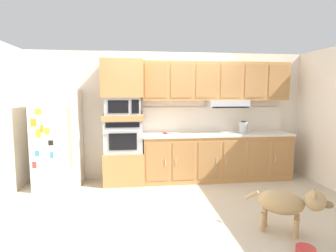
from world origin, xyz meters
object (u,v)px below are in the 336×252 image
at_px(microwave, 123,106).
at_px(refrigerator, 58,139).
at_px(screwdriver, 166,133).
at_px(dog_food_bowl, 306,250).
at_px(dog, 288,203).
at_px(built_in_oven, 124,136).
at_px(electric_kettle, 243,127).

bearing_deg(microwave, refrigerator, -176.68).
height_order(screwdriver, dog_food_bowl, screwdriver).
bearing_deg(dog, dog_food_bowl, -60.02).
xyz_separation_m(refrigerator, microwave, (1.17, 0.07, 0.58)).
bearing_deg(dog_food_bowl, built_in_oven, 127.70).
distance_m(microwave, dog, 3.17).
height_order(electric_kettle, dog, electric_kettle).
bearing_deg(dog, electric_kettle, 116.15).
xyz_separation_m(dog, dog_food_bowl, (-0.03, -0.42, -0.35)).
distance_m(refrigerator, screwdriver, 1.97).
relative_size(dog, dog_food_bowl, 4.24).
bearing_deg(screwdriver, dog, -60.95).
height_order(built_in_oven, dog, built_in_oven).
bearing_deg(microwave, dog, -46.98).
bearing_deg(built_in_oven, electric_kettle, -1.17).
distance_m(built_in_oven, dog, 3.03).
relative_size(screwdriver, electric_kettle, 0.70).
bearing_deg(microwave, electric_kettle, -1.17).
relative_size(screwdriver, dog_food_bowl, 0.84).
xyz_separation_m(refrigerator, dog_food_bowl, (3.17, -2.53, -0.85)).
distance_m(refrigerator, built_in_oven, 1.17).
relative_size(microwave, screwdriver, 3.82).
relative_size(built_in_oven, screwdriver, 4.15).
bearing_deg(dog_food_bowl, microwave, 127.70).
height_order(built_in_oven, electric_kettle, built_in_oven).
relative_size(refrigerator, microwave, 2.73).
height_order(refrigerator, screwdriver, refrigerator).
height_order(screwdriver, electric_kettle, electric_kettle).
bearing_deg(dog_food_bowl, dog, 86.16).
bearing_deg(screwdriver, microwave, -176.78).
distance_m(dog, dog_food_bowl, 0.54).
xyz_separation_m(built_in_oven, dog_food_bowl, (2.01, -2.60, -0.87)).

